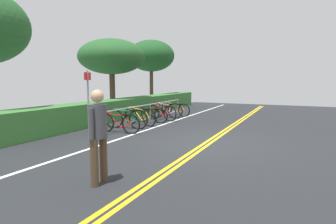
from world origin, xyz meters
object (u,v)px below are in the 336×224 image
bicycle_5 (166,110)px  bike_rack (150,108)px  bicycle_6 (175,109)px  bicycle_0 (118,123)px  bicycle_4 (162,113)px  bicycle_2 (140,116)px  pedestrian (98,130)px  bicycle_3 (151,115)px  tree_mid (112,57)px  tree_far_right (151,56)px  bicycle_1 (126,119)px  sign_post_near (88,98)px

bicycle_5 → bike_rack: bearing=-178.3°
bicycle_5 → bicycle_6: bicycle_5 is taller
bicycle_0 → bicycle_4: bearing=-0.4°
bicycle_2 → pedestrian: size_ratio=1.05×
bicycle_3 → bicycle_6: (2.54, -0.05, 0.01)m
bike_rack → bicycle_6: (2.60, -0.06, -0.28)m
tree_mid → tree_far_right: (5.10, 0.41, 0.43)m
bicycle_1 → bicycle_3: (1.77, -0.13, -0.05)m
bicycle_1 → bicycle_2: size_ratio=1.00×
bicycle_2 → tree_far_right: bearing=24.8°
bicycle_1 → bicycle_5: bearing=-1.3°
bicycle_4 → pedestrian: (-7.72, -2.55, 0.63)m
tree_mid → bicycle_0: bearing=-142.1°
bicycle_0 → bicycle_3: 2.65m
bicycle_6 → sign_post_near: 6.46m
bicycle_1 → bicycle_5: size_ratio=1.05×
bike_rack → bicycle_5: bike_rack is taller
tree_mid → bicycle_5: bearing=-86.2°
bike_rack → tree_far_right: bearing=27.8°
bicycle_1 → bicycle_5: 3.41m
bicycle_3 → bicycle_2: bearing=176.0°
bicycle_2 → bicycle_6: bicycle_2 is taller
bike_rack → bicycle_3: size_ratio=3.89×
bicycle_5 → bicycle_4: bearing=-167.3°
bicycle_6 → pedestrian: (-9.48, -2.64, 0.65)m
bicycle_6 → bicycle_1: bearing=177.5°
bicycle_1 → bicycle_4: bearing=-6.1°
bicycle_5 → bicycle_6: (0.90, -0.11, -0.03)m
tree_far_right → pedestrian: bearing=-155.4°
bicycle_6 → bike_rack: bearing=178.7°
bike_rack → bicycle_1: (-1.71, 0.13, -0.24)m
bike_rack → bicycle_4: (0.84, -0.14, -0.26)m
bicycle_4 → bicycle_6: bearing=2.8°
bicycle_3 → sign_post_near: 3.97m
bicycle_6 → sign_post_near: bearing=178.0°
bike_rack → bicycle_4: bike_rack is taller
bicycle_1 → bicycle_4: bicycle_1 is taller
bicycle_1 → sign_post_near: size_ratio=0.82×
bicycle_6 → tree_mid: 4.28m
tree_mid → bike_rack: bearing=-116.0°
bicycle_0 → bicycle_5: size_ratio=1.05×
bicycle_1 → tree_mid: bearing=42.5°
sign_post_near → tree_far_right: 11.11m
bicycle_1 → bicycle_6: (4.31, -0.19, -0.04)m
bicycle_3 → pedestrian: (-6.94, -2.69, 0.66)m
bicycle_6 → sign_post_near: size_ratio=0.82×
bicycle_6 → tree_far_right: tree_far_right is taller
pedestrian → sign_post_near: sign_post_near is taller
bicycle_1 → tree_far_right: (8.30, 3.35, 3.10)m
bike_rack → bicycle_4: 0.89m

